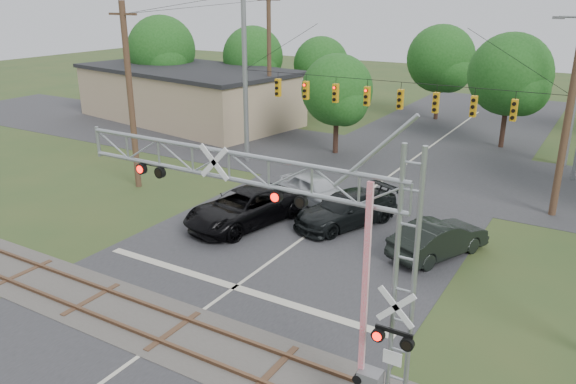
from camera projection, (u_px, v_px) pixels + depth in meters
The scene contains 13 objects.
ground at pixel (129, 364), 17.18m from camera, with size 160.00×160.00×0.00m, color #304620.
road_main at pixel (294, 245), 25.27m from camera, with size 14.00×90.00×0.02m, color #2B2B2E.
road_cross at pixel (402, 167), 36.59m from camera, with size 90.00×12.00×0.02m, color #2B2B2E.
railroad_track at pixel (173, 331), 18.79m from camera, with size 90.00×3.20×0.17m.
crossing_gantry at pixel (289, 238), 14.66m from camera, with size 10.71×0.97×7.61m.
traffic_signal_span at pixel (398, 91), 31.07m from camera, with size 19.34×0.36×11.50m.
pickup_black at pixel (244, 208), 27.31m from camera, with size 2.87×6.23×1.73m, color black.
car_dark at pixel (346, 209), 27.30m from camera, with size 2.27×5.57×1.62m, color black.
sedan_silver at pixel (315, 190), 30.01m from camera, with size 1.88×4.68×1.60m, color #B3B7BC.
suv_dark at pixel (439, 238), 24.05m from camera, with size 1.68×4.81×1.59m, color black.
commercial_building at pixel (188, 94), 49.66m from camera, with size 21.25×13.30×4.64m.
utility_poles at pixel (440, 81), 32.47m from camera, with size 26.78×29.30×12.94m.
treeline at pixel (470, 67), 41.55m from camera, with size 54.39×25.12×9.88m.
Camera 1 is at (11.59, -9.89, 10.71)m, focal length 35.00 mm.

